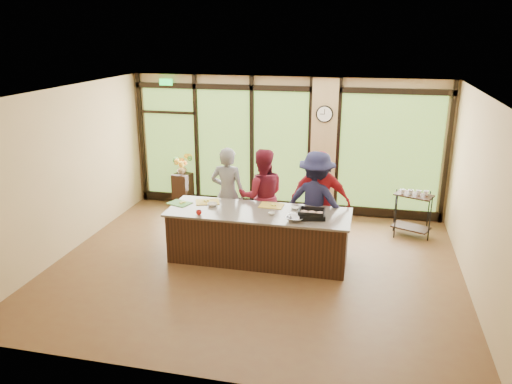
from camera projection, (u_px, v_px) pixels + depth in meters
The scene contains 25 objects.
floor at pixel (255, 266), 8.72m from camera, with size 7.00×7.00×0.00m, color brown.
ceiling at pixel (255, 93), 7.79m from camera, with size 7.00×7.00×0.00m, color white.
back_wall at pixel (285, 146), 11.03m from camera, with size 7.00×7.00×0.00m, color tan.
left_wall at pixel (66, 172), 8.99m from camera, with size 6.00×6.00×0.00m, color tan.
right_wall at pixel (481, 200), 7.51m from camera, with size 6.00×6.00×0.00m, color tan.
window_wall at pixel (292, 151), 10.99m from camera, with size 6.90×0.12×3.00m.
island_base at pixel (259, 237), 8.86m from camera, with size 3.10×1.00×0.88m, color black.
countertop at pixel (259, 212), 8.71m from camera, with size 3.20×1.10×0.04m, color slate.
wall_clock at pixel (325, 114), 10.50m from camera, with size 0.36×0.04×0.36m.
cook_left at pixel (228, 194), 9.64m from camera, with size 0.67×0.44×1.84m, color slate.
cook_midleft at pixel (262, 196), 9.50m from camera, with size 0.90×0.70×1.84m, color maroon.
cook_midright at pixel (320, 201), 9.16m from camera, with size 1.10×0.46×1.88m, color #A61924.
cook_right at pixel (316, 202), 9.15m from camera, with size 1.21×0.70×1.87m, color #1A1A39.
roasting_pan at pixel (312, 216), 8.39m from camera, with size 0.43×0.33×0.08m, color black.
mixing_bowl at pixel (295, 219), 8.27m from camera, with size 0.30×0.30×0.07m, color silver.
cutting_board_left at pixel (179, 203), 9.10m from camera, with size 0.40×0.30×0.01m, color #40822F.
cutting_board_center at pixel (207, 202), 9.17m from camera, with size 0.43×0.32×0.01m, color gold.
cutting_board_right at pixel (271, 206), 8.97m from camera, with size 0.42×0.32×0.01m, color gold.
prep_bowl_near at pixel (212, 205), 8.96m from camera, with size 0.17×0.17×0.05m, color white.
prep_bowl_mid at pixel (272, 213), 8.55m from camera, with size 0.12×0.12×0.04m, color white.
prep_bowl_far at pixel (294, 208), 8.81m from camera, with size 0.14×0.14×0.03m, color white.
red_ramekin at pixel (199, 213), 8.53m from camera, with size 0.10×0.10×0.08m, color #A21310.
flower_stand at pixel (183, 190), 11.65m from camera, with size 0.38×0.38×0.77m, color black.
flower_vase at pixel (182, 169), 11.49m from camera, with size 0.23×0.23×0.24m, color olive.
bar_cart at pixel (413, 209), 9.84m from camera, with size 0.81×0.65×0.96m.
Camera 1 is at (1.78, -7.68, 3.94)m, focal length 35.00 mm.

